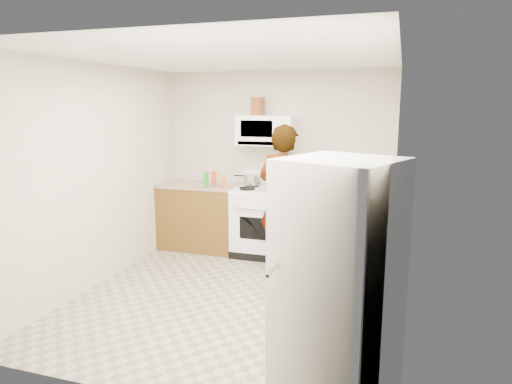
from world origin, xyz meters
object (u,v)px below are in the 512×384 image
at_px(kettle, 339,183).
at_px(saucepan, 253,180).
at_px(person, 284,199).
at_px(fridge, 338,283).
at_px(gas_range, 263,220).
at_px(microwave, 266,130).

distance_m(kettle, saucepan, 1.18).
height_order(person, fridge, person).
relative_size(fridge, saucepan, 6.75).
bearing_deg(saucepan, gas_range, -28.98).
relative_size(gas_range, kettle, 5.98).
relative_size(gas_range, person, 0.62).
distance_m(gas_range, fridge, 3.19).
bearing_deg(gas_range, person, -51.31).
bearing_deg(fridge, person, 134.56).
bearing_deg(fridge, microwave, 136.94).
relative_size(person, fridge, 1.07).
xyz_separation_m(gas_range, fridge, (1.39, -2.85, 0.36)).
bearing_deg(person, kettle, -120.40).
bearing_deg(microwave, fridge, -64.89).
bearing_deg(kettle, person, -135.21).
height_order(person, kettle, person).
xyz_separation_m(person, kettle, (0.57, 0.66, 0.12)).
height_order(kettle, saucepan, kettle).
bearing_deg(person, microwave, -46.87).
distance_m(microwave, person, 1.11).
bearing_deg(kettle, gas_range, -176.88).
relative_size(gas_range, fridge, 0.66).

